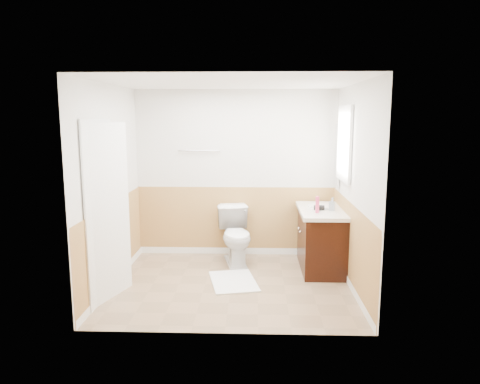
{
  "coord_description": "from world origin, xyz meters",
  "views": [
    {
      "loc": [
        0.3,
        -5.4,
        2.11
      ],
      "look_at": [
        0.1,
        0.25,
        1.15
      ],
      "focal_mm": 33.51,
      "sensor_mm": 36.0,
      "label": 1
    }
  ],
  "objects_px": {
    "soap_dispenser": "(332,204)",
    "lotion_bottle": "(317,205)",
    "toilet": "(236,236)",
    "bath_mat": "(233,281)",
    "vanity_cabinet": "(321,241)"
  },
  "relations": [
    {
      "from": "vanity_cabinet",
      "to": "soap_dispenser",
      "type": "relative_size",
      "value": 6.45
    },
    {
      "from": "toilet",
      "to": "bath_mat",
      "type": "bearing_deg",
      "value": -102.15
    },
    {
      "from": "toilet",
      "to": "soap_dispenser",
      "type": "bearing_deg",
      "value": -24.5
    },
    {
      "from": "soap_dispenser",
      "to": "bath_mat",
      "type": "bearing_deg",
      "value": -159.14
    },
    {
      "from": "soap_dispenser",
      "to": "lotion_bottle",
      "type": "bearing_deg",
      "value": -141.76
    },
    {
      "from": "lotion_bottle",
      "to": "toilet",
      "type": "bearing_deg",
      "value": 157.12
    },
    {
      "from": "lotion_bottle",
      "to": "soap_dispenser",
      "type": "xyz_separation_m",
      "value": [
        0.22,
        0.17,
        -0.02
      ]
    },
    {
      "from": "bath_mat",
      "to": "soap_dispenser",
      "type": "distance_m",
      "value": 1.68
    },
    {
      "from": "toilet",
      "to": "soap_dispenser",
      "type": "xyz_separation_m",
      "value": [
        1.31,
        -0.29,
        0.53
      ]
    },
    {
      "from": "bath_mat",
      "to": "soap_dispenser",
      "type": "relative_size",
      "value": 4.69
    },
    {
      "from": "bath_mat",
      "to": "lotion_bottle",
      "type": "height_order",
      "value": "lotion_bottle"
    },
    {
      "from": "soap_dispenser",
      "to": "toilet",
      "type": "bearing_deg",
      "value": 167.64
    },
    {
      "from": "toilet",
      "to": "lotion_bottle",
      "type": "bearing_deg",
      "value": -35.03
    },
    {
      "from": "bath_mat",
      "to": "vanity_cabinet",
      "type": "distance_m",
      "value": 1.38
    },
    {
      "from": "bath_mat",
      "to": "lotion_bottle",
      "type": "bearing_deg",
      "value": 16.65
    }
  ]
}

